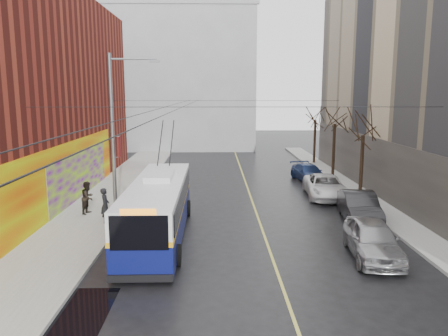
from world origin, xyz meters
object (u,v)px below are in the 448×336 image
(streetlight_pole, at_px, (116,135))
(pedestrian_a, at_px, (105,205))
(parked_car_d, at_px, (309,173))
(tree_mid, at_px, (335,114))
(tree_far, at_px, (316,112))
(parked_car_a, at_px, (373,239))
(trolleybus, at_px, (158,207))
(pedestrian_b, at_px, (88,198))
(parked_car_b, at_px, (359,207))
(parked_car_c, at_px, (325,186))
(tree_near, at_px, (364,124))
(following_car, at_px, (164,184))

(streetlight_pole, height_order, pedestrian_a, streetlight_pole)
(streetlight_pole, xyz_separation_m, parked_car_d, (12.74, 11.37, -4.18))
(tree_mid, xyz_separation_m, tree_far, (0.00, 7.00, -0.11))
(parked_car_a, bearing_deg, trolleybus, 168.98)
(parked_car_a, distance_m, pedestrian_b, 15.57)
(parked_car_b, height_order, pedestrian_a, pedestrian_a)
(trolleybus, xyz_separation_m, parked_car_a, (9.51, -2.90, -0.68))
(tree_far, bearing_deg, parked_car_b, -95.76)
(tree_far, xyz_separation_m, pedestrian_a, (-15.81, -20.21, -4.06))
(parked_car_a, xyz_separation_m, parked_car_b, (1.20, 5.35, -0.00))
(parked_car_b, xyz_separation_m, parked_car_c, (-0.46, 5.67, -0.06))
(tree_near, relative_size, trolleybus, 0.56)
(trolleybus, bearing_deg, streetlight_pole, 136.80)
(tree_mid, distance_m, pedestrian_b, 21.08)
(parked_car_b, xyz_separation_m, pedestrian_a, (-13.81, -0.39, 0.28))
(trolleybus, height_order, parked_car_c, trolleybus)
(streetlight_pole, distance_m, parked_car_a, 13.62)
(tree_near, bearing_deg, pedestrian_b, -165.62)
(parked_car_c, distance_m, parked_car_d, 5.53)
(tree_near, distance_m, parked_car_b, 7.43)
(pedestrian_b, bearing_deg, following_car, -25.02)
(pedestrian_a, relative_size, pedestrian_b, 1.00)
(streetlight_pole, bearing_deg, pedestrian_b, 142.88)
(tree_near, distance_m, pedestrian_a, 17.42)
(parked_car_d, xyz_separation_m, pedestrian_b, (-14.83, -9.79, 0.42))
(tree_near, height_order, tree_far, tree_far)
(streetlight_pole, xyz_separation_m, pedestrian_a, (-0.67, -0.21, -3.76))
(trolleybus, xyz_separation_m, pedestrian_b, (-4.52, 3.85, -0.41))
(tree_far, relative_size, parked_car_b, 1.34)
(parked_car_d, bearing_deg, parked_car_c, -99.74)
(parked_car_b, bearing_deg, trolleybus, -160.25)
(streetlight_pole, relative_size, parked_car_a, 1.88)
(streetlight_pole, distance_m, tree_mid, 19.96)
(trolleybus, xyz_separation_m, parked_car_b, (10.71, 2.45, -0.69))
(streetlight_pole, distance_m, pedestrian_b, 4.58)
(tree_mid, bearing_deg, following_car, -153.63)
(tree_far, bearing_deg, tree_mid, -90.00)
(tree_mid, height_order, pedestrian_b, tree_mid)
(streetlight_pole, height_order, parked_car_b, streetlight_pole)
(parked_car_a, height_order, pedestrian_b, pedestrian_b)
(tree_near, distance_m, tree_mid, 7.01)
(parked_car_a, bearing_deg, streetlight_pole, 162.52)
(following_car, xyz_separation_m, pedestrian_a, (-2.38, -6.55, 0.25))
(trolleybus, xyz_separation_m, parked_car_d, (10.31, 13.64, -0.83))
(parked_car_c, bearing_deg, pedestrian_a, -150.87)
(parked_car_b, relative_size, pedestrian_a, 2.62)
(pedestrian_b, bearing_deg, tree_near, -62.05)
(parked_car_b, height_order, pedestrian_b, pedestrian_b)
(tree_near, xyz_separation_m, parked_car_b, (-2.00, -5.82, -4.17))
(tree_mid, bearing_deg, tree_near, -90.00)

